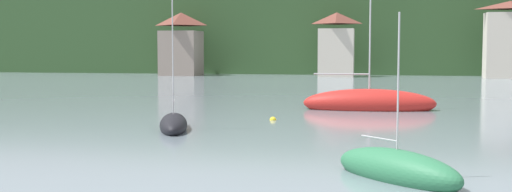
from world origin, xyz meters
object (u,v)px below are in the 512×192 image
object	(u,v)px
mooring_buoy_near	(273,120)
shore_building_central	(509,41)
sailboat_far_3	(369,103)
sailboat_near_5	(397,170)
sailboat_mid_1	(173,125)
shore_building_west	(181,45)
shore_building_westcentral	(336,46)

from	to	relation	value
mooring_buoy_near	shore_building_central	bearing A→B (deg)	66.36
sailboat_far_3	sailboat_near_5	distance (m)	21.59
sailboat_near_5	sailboat_mid_1	bearing A→B (deg)	-178.46
shore_building_west	mooring_buoy_near	distance (m)	58.98
shore_building_central	mooring_buoy_near	bearing A→B (deg)	-113.64
shore_building_west	sailboat_mid_1	distance (m)	62.17
sailboat_far_3	sailboat_near_5	xyz separation A→B (m)	(0.87, -21.57, -0.15)
shore_building_west	shore_building_central	bearing A→B (deg)	-1.52
sailboat_far_3	sailboat_near_5	bearing A→B (deg)	-89.89
shore_building_west	shore_building_central	world-z (taller)	shore_building_central
shore_building_west	mooring_buoy_near	xyz separation A→B (m)	(22.16, -54.48, -4.47)
shore_building_west	shore_building_central	size ratio (longest dim) A/B	0.90
shore_building_west	sailboat_near_5	size ratio (longest dim) A/B	1.71
sailboat_mid_1	mooring_buoy_near	size ratio (longest dim) A/B	19.24
shore_building_westcentral	sailboat_near_5	bearing A→B (deg)	-85.42
sailboat_mid_1	sailboat_far_3	bearing A→B (deg)	124.48
shore_building_central	sailboat_far_3	size ratio (longest dim) A/B	0.79
shore_building_west	sailboat_mid_1	size ratio (longest dim) A/B	1.27
mooring_buoy_near	sailboat_near_5	bearing A→B (deg)	-67.52
shore_building_central	sailboat_far_3	distance (m)	50.02
shore_building_central	sailboat_near_5	distance (m)	70.28
shore_building_west	mooring_buoy_near	bearing A→B (deg)	-67.86
sailboat_far_3	mooring_buoy_near	size ratio (longest dim) A/B	34.23
shore_building_west	mooring_buoy_near	size ratio (longest dim) A/B	24.44
shore_building_central	mooring_buoy_near	distance (m)	58.37
shore_building_west	sailboat_far_3	size ratio (longest dim) A/B	0.71
sailboat_mid_1	sailboat_near_5	size ratio (longest dim) A/B	1.34
shore_building_west	sailboat_far_3	xyz separation A→B (m)	(27.38, -47.61, -4.02)
sailboat_mid_1	sailboat_near_5	xyz separation A→B (m)	(10.24, -9.82, 0.03)
sailboat_far_3	sailboat_near_5	world-z (taller)	sailboat_far_3
shore_building_westcentral	sailboat_far_3	xyz separation A→B (m)	(4.63, -47.16, -3.91)
sailboat_far_3	shore_building_central	bearing A→B (deg)	66.48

